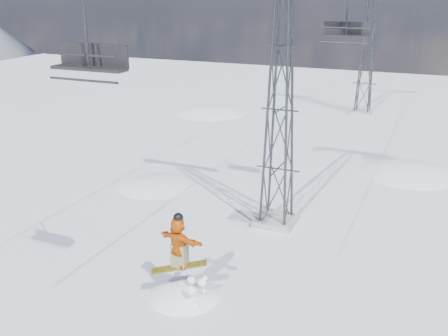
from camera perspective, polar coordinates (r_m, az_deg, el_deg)
The scene contains 7 objects.
ground at distance 17.86m, azimuth -4.99°, elevation -16.08°, with size 120.00×120.00×0.00m, color white.
snow_terrain at distance 41.10m, azimuth 3.80°, elevation -9.70°, with size 39.00×37.00×22.00m.
lift_tower_near at distance 22.17m, azimuth 6.41°, elevation 6.56°, with size 5.20×1.80×11.43m.
lift_tower_far at distance 46.37m, azimuth 16.05°, elevation 12.59°, with size 5.20×1.80×11.43m.
snowboarder_jump at distance 19.61m, azimuth -4.45°, elevation -18.20°, with size 4.40×4.40×7.32m.
lift_chair_near at distance 13.89m, azimuth -15.07°, elevation 11.93°, with size 2.18×0.63×2.70m.
lift_chair_mid at distance 23.38m, azimuth 13.80°, elevation 14.99°, with size 2.09×0.60×2.59m.
Camera 1 is at (7.20, -12.67, 10.32)m, focal length 40.00 mm.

